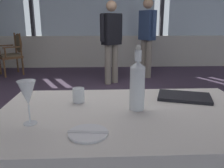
% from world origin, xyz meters
% --- Properties ---
extents(ground_plane, '(14.12, 14.12, 0.00)m').
position_xyz_m(ground_plane, '(0.00, 0.00, 0.00)').
color(ground_plane, '#47384C').
extents(window_wall_far, '(10.86, 0.14, 2.77)m').
position_xyz_m(window_wall_far, '(0.00, 3.63, 1.11)').
color(window_wall_far, silver).
rests_on(window_wall_far, ground_plane).
extents(side_plate, '(0.17, 0.17, 0.01)m').
position_xyz_m(side_plate, '(0.02, -1.80, 0.74)').
color(side_plate, white).
rests_on(side_plate, foreground_table).
extents(butter_knife, '(0.18, 0.03, 0.00)m').
position_xyz_m(butter_knife, '(0.02, -1.80, 0.75)').
color(butter_knife, silver).
rests_on(butter_knife, foreground_table).
extents(water_bottle, '(0.08, 0.08, 0.35)m').
position_xyz_m(water_bottle, '(0.27, -1.51, 0.88)').
color(water_bottle, white).
rests_on(water_bottle, foreground_table).
extents(wine_glass, '(0.08, 0.08, 0.21)m').
position_xyz_m(wine_glass, '(-0.26, -1.67, 0.89)').
color(wine_glass, white).
rests_on(wine_glass, foreground_table).
extents(water_tumbler, '(0.07, 0.07, 0.09)m').
position_xyz_m(water_tumbler, '(-0.06, -1.37, 0.78)').
color(water_tumbler, white).
rests_on(water_tumbler, foreground_table).
extents(menu_book, '(0.37, 0.29, 0.02)m').
position_xyz_m(menu_book, '(0.60, -1.33, 0.75)').
color(menu_book, black).
rests_on(menu_book, foreground_table).
extents(dining_chair_1_0, '(0.64, 0.66, 0.96)m').
position_xyz_m(dining_chair_1_0, '(-1.96, 2.78, 0.55)').
color(dining_chair_1_0, brown).
rests_on(dining_chair_1_0, ground_plane).
extents(diner_person_0, '(0.35, 0.47, 1.69)m').
position_xyz_m(diner_person_0, '(1.08, 2.37, 0.97)').
color(diner_person_0, gray).
rests_on(diner_person_0, ground_plane).
extents(diner_person_1, '(0.44, 0.38, 1.60)m').
position_xyz_m(diner_person_1, '(0.28, 1.83, 0.90)').
color(diner_person_1, gray).
rests_on(diner_person_1, ground_plane).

